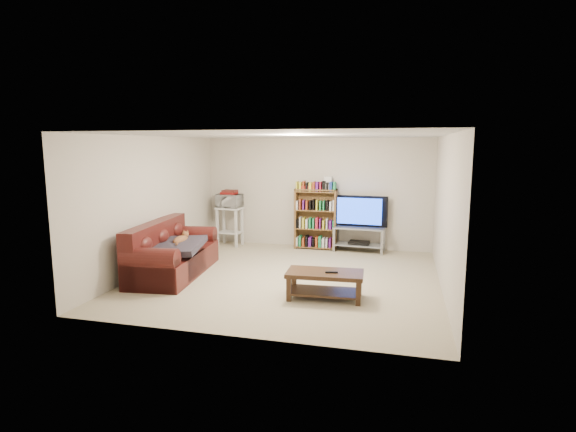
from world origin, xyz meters
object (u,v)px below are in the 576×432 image
(coffee_table, at_px, (325,280))
(tv_stand, at_px, (359,235))
(sofa, at_px, (170,256))
(bookshelf, at_px, (316,218))

(coffee_table, height_order, tv_stand, tv_stand)
(sofa, bearing_deg, tv_stand, 33.62)
(coffee_table, xyz_separation_m, bookshelf, (-0.75, 3.16, 0.40))
(coffee_table, bearing_deg, tv_stand, 82.81)
(sofa, xyz_separation_m, coffee_table, (2.84, -0.58, -0.04))
(sofa, distance_m, tv_stand, 3.97)
(sofa, relative_size, tv_stand, 2.06)
(coffee_table, bearing_deg, bookshelf, 99.78)
(tv_stand, height_order, bookshelf, bookshelf)
(tv_stand, bearing_deg, sofa, -136.56)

